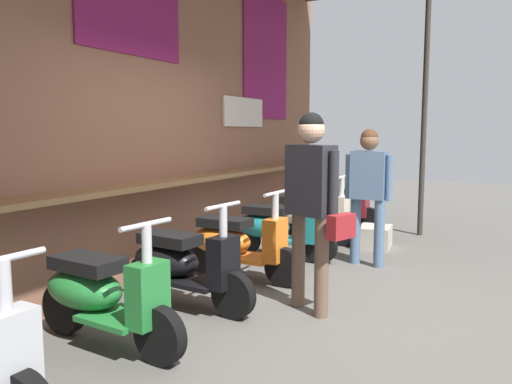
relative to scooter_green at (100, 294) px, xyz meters
name	(u,v)px	position (x,y,z in m)	size (l,w,h in m)	color
ground_plane	(312,309)	(1.45, -1.08, -0.39)	(25.33, 25.33, 0.00)	#56544F
market_stall_facade	(143,72)	(1.45, 0.79, 1.78)	(9.04, 2.48, 3.91)	#8C5B44
scooter_green	(100,294)	(0.00, 0.00, 0.00)	(0.49, 1.40, 0.97)	#237533
scooter_black	(180,264)	(0.97, 0.00, 0.00)	(0.50, 1.40, 0.97)	black
scooter_orange	(235,243)	(1.92, 0.00, 0.00)	(0.46, 1.40, 0.97)	orange
scooter_teal	(275,228)	(2.92, 0.00, 0.00)	(0.48, 1.40, 0.97)	#197075
scooter_cream	(308,215)	(3.95, 0.00, 0.00)	(0.47, 1.40, 0.97)	beige
scooter_maroon	(333,206)	(4.98, 0.00, 0.00)	(0.46, 1.40, 0.97)	maroon
shopper_with_handbag	(312,191)	(1.38, -1.09, 0.67)	(0.40, 0.68, 1.72)	brown
shopper_browsing	(368,183)	(3.14, -1.08, 0.58)	(0.21, 0.55, 1.59)	slate
merchandise_crate	(375,237)	(4.07, -0.93, -0.24)	(0.51, 0.41, 0.29)	#B2A899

